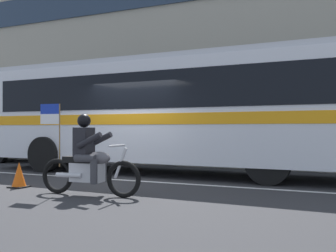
{
  "coord_description": "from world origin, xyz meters",
  "views": [
    {
      "loc": [
        5.14,
        -9.14,
        1.29
      ],
      "look_at": [
        1.36,
        -0.81,
        1.34
      ],
      "focal_mm": 42.56,
      "sensor_mm": 36.0,
      "label": 1
    }
  ],
  "objects_px": {
    "transit_bus": "(167,108)",
    "fire_hydrant": "(235,151)",
    "traffic_cone": "(19,176)",
    "motorcycle_with_rider": "(88,161)"
  },
  "relations": [
    {
      "from": "motorcycle_with_rider",
      "to": "traffic_cone",
      "type": "xyz_separation_m",
      "value": [
        -1.99,
        0.23,
        -0.41
      ]
    },
    {
      "from": "transit_bus",
      "to": "fire_hydrant",
      "type": "relative_size",
      "value": 14.89
    },
    {
      "from": "motorcycle_with_rider",
      "to": "transit_bus",
      "type": "bearing_deg",
      "value": 92.4
    },
    {
      "from": "fire_hydrant",
      "to": "traffic_cone",
      "type": "xyz_separation_m",
      "value": [
        -3.06,
        -6.5,
        -0.26
      ]
    },
    {
      "from": "transit_bus",
      "to": "traffic_cone",
      "type": "bearing_deg",
      "value": -115.61
    },
    {
      "from": "motorcycle_with_rider",
      "to": "fire_hydrant",
      "type": "relative_size",
      "value": 2.92
    },
    {
      "from": "transit_bus",
      "to": "traffic_cone",
      "type": "height_order",
      "value": "transit_bus"
    },
    {
      "from": "fire_hydrant",
      "to": "traffic_cone",
      "type": "bearing_deg",
      "value": -115.23
    },
    {
      "from": "fire_hydrant",
      "to": "motorcycle_with_rider",
      "type": "bearing_deg",
      "value": -99.08
    },
    {
      "from": "motorcycle_with_rider",
      "to": "fire_hydrant",
      "type": "xyz_separation_m",
      "value": [
        1.07,
        6.73,
        -0.15
      ]
    }
  ]
}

